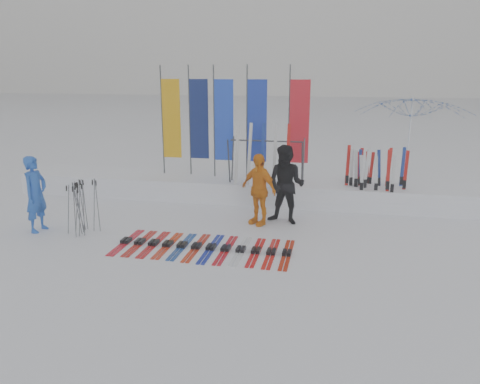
% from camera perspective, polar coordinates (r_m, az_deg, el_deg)
% --- Properties ---
extents(ground, '(120.00, 120.00, 0.00)m').
position_cam_1_polar(ground, '(9.36, -3.21, -8.31)').
color(ground, white).
rests_on(ground, ground).
extents(snow_bank, '(14.00, 1.60, 0.60)m').
position_cam_1_polar(snow_bank, '(13.54, 1.73, 0.32)').
color(snow_bank, white).
rests_on(snow_bank, ground).
extents(person_blue, '(0.47, 0.67, 1.77)m').
position_cam_1_polar(person_blue, '(11.72, -23.63, -0.24)').
color(person_blue, blue).
rests_on(person_blue, ground).
extents(person_black, '(1.08, 0.93, 1.93)m').
position_cam_1_polar(person_black, '(11.33, 5.64, 0.87)').
color(person_black, black).
rests_on(person_black, ground).
extents(person_yellow, '(1.09, 0.90, 1.74)m').
position_cam_1_polar(person_yellow, '(11.24, 2.26, 0.33)').
color(person_yellow, orange).
rests_on(person_yellow, ground).
extents(tent_canopy, '(3.91, 3.96, 3.00)m').
position_cam_1_polar(tent_canopy, '(14.84, 19.98, 5.45)').
color(tent_canopy, white).
rests_on(tent_canopy, ground).
extents(ski_row, '(3.68, 1.69, 0.07)m').
position_cam_1_polar(ski_row, '(9.95, -4.36, -6.70)').
color(ski_row, red).
rests_on(ski_row, ground).
extents(pole_cluster, '(0.66, 0.68, 1.25)m').
position_cam_1_polar(pole_cluster, '(11.26, -18.75, -1.83)').
color(pole_cluster, '#595B60').
rests_on(pole_cluster, ground).
extents(feather_flags, '(4.36, 0.19, 3.20)m').
position_cam_1_polar(feather_flags, '(13.57, -1.47, 8.70)').
color(feather_flags, '#383A3F').
rests_on(feather_flags, ground).
extents(ski_rack, '(2.04, 0.80, 1.23)m').
position_cam_1_polar(ski_rack, '(12.86, 3.23, 4.48)').
color(ski_rack, '#383A3F').
rests_on(ski_rack, ground).
extents(upright_skis, '(1.57, 0.94, 1.70)m').
position_cam_1_polar(upright_skis, '(13.01, 15.76, 1.44)').
color(upright_skis, silver).
rests_on(upright_skis, ground).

